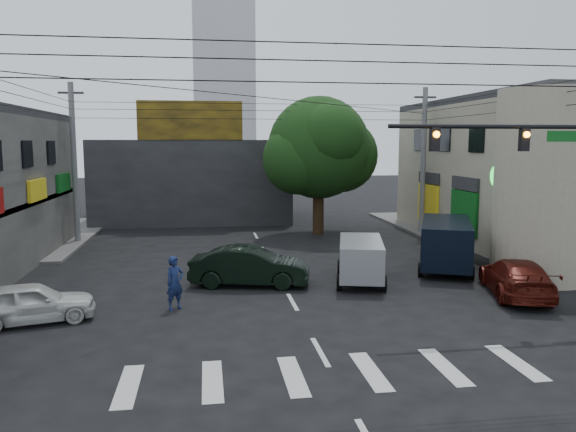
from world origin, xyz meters
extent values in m
plane|color=black|center=(0.00, 0.00, 0.00)|extent=(160.00, 160.00, 0.00)
cube|color=#514F4C|center=(18.00, 18.00, 0.07)|extent=(16.00, 16.00, 0.15)
cube|color=gray|center=(18.00, 13.00, 4.00)|extent=(14.00, 18.00, 8.00)
cylinder|color=gray|center=(11.00, 4.00, 4.00)|extent=(4.00, 4.00, 8.00)
cube|color=#232326|center=(-4.00, 26.00, 3.00)|extent=(14.00, 10.00, 6.00)
cube|color=olive|center=(-4.00, 21.10, 7.30)|extent=(7.00, 0.30, 2.60)
cube|color=silver|center=(0.00, 70.00, 22.00)|extent=(9.00, 9.00, 44.00)
cylinder|color=black|center=(4.00, 17.00, 2.20)|extent=(0.70, 0.70, 4.40)
sphere|color=black|center=(4.00, 17.00, 5.50)|extent=(6.40, 6.40, 6.40)
cylinder|color=black|center=(6.00, -1.00, 6.30)|extent=(7.00, 0.14, 0.14)
cube|color=black|center=(7.00, -1.00, 5.90)|extent=(0.28, 0.22, 0.75)
cube|color=black|center=(4.00, -1.00, 5.90)|extent=(0.28, 0.22, 0.75)
sphere|color=orange|center=(7.00, -1.14, 6.05)|extent=(0.20, 0.20, 0.20)
sphere|color=orange|center=(4.00, -1.14, 6.05)|extent=(0.20, 0.20, 0.20)
cube|color=#0C5617|center=(8.50, -1.00, 6.00)|extent=(1.40, 0.06, 0.35)
cylinder|color=#59595B|center=(-10.50, 16.00, 4.60)|extent=(0.32, 0.32, 9.20)
cylinder|color=#59595B|center=(10.50, 16.00, 4.60)|extent=(0.32, 0.32, 9.20)
imported|color=black|center=(-1.34, 4.66, 0.80)|extent=(3.59, 5.49, 1.59)
imported|color=silver|center=(-8.72, 0.88, 0.67)|extent=(3.53, 4.73, 1.34)
imported|color=#450F09|center=(8.55, 1.62, 0.71)|extent=(4.55, 5.95, 1.42)
imported|color=#141F46|center=(-4.20, 1.72, 0.95)|extent=(1.12, 1.11, 1.89)
camera|label=1|loc=(-3.08, -17.72, 5.79)|focal=35.00mm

